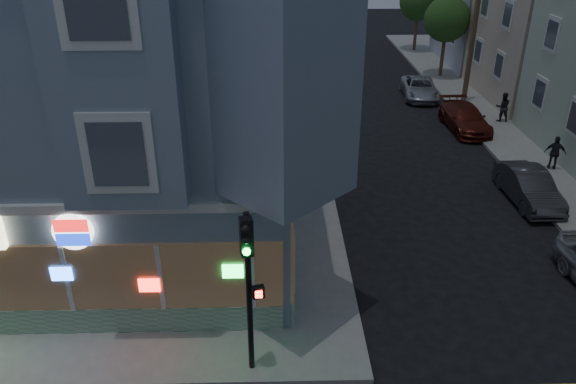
{
  "coord_description": "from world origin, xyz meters",
  "views": [
    {
      "loc": [
        0.61,
        -8.19,
        10.53
      ],
      "look_at": [
        1.01,
        7.17,
        2.75
      ],
      "focal_mm": 35.0,
      "sensor_mm": 36.0,
      "label": 1
    }
  ],
  "objects_px": {
    "pedestrian_a": "(503,107)",
    "parked_car_b": "(529,187)",
    "street_tree_near": "(447,19)",
    "parked_car_c": "(465,118)",
    "street_tree_far": "(419,2)",
    "traffic_signal": "(249,271)",
    "parked_car_d": "(420,88)",
    "pedestrian_b": "(555,153)",
    "utility_pole": "(475,22)"
  },
  "relations": [
    {
      "from": "pedestrian_a",
      "to": "parked_car_b",
      "type": "relative_size",
      "value": 0.39
    },
    {
      "from": "street_tree_near",
      "to": "parked_car_c",
      "type": "bearing_deg",
      "value": -98.31
    },
    {
      "from": "street_tree_far",
      "to": "traffic_signal",
      "type": "relative_size",
      "value": 1.19
    },
    {
      "from": "parked_car_d",
      "to": "traffic_signal",
      "type": "xyz_separation_m",
      "value": [
        -9.66,
        -23.02,
        2.56
      ]
    },
    {
      "from": "pedestrian_b",
      "to": "parked_car_c",
      "type": "height_order",
      "value": "pedestrian_b"
    },
    {
      "from": "utility_pole",
      "to": "pedestrian_a",
      "type": "height_order",
      "value": "utility_pole"
    },
    {
      "from": "pedestrian_a",
      "to": "street_tree_far",
      "type": "bearing_deg",
      "value": -82.05
    },
    {
      "from": "parked_car_b",
      "to": "traffic_signal",
      "type": "xyz_separation_m",
      "value": [
        -10.71,
        -9.08,
        2.5
      ]
    },
    {
      "from": "parked_car_d",
      "to": "street_tree_near",
      "type": "bearing_deg",
      "value": 66.01
    },
    {
      "from": "street_tree_far",
      "to": "parked_car_c",
      "type": "relative_size",
      "value": 1.19
    },
    {
      "from": "street_tree_near",
      "to": "parked_car_c",
      "type": "xyz_separation_m",
      "value": [
        -1.5,
        -10.27,
        -3.29
      ]
    },
    {
      "from": "street_tree_far",
      "to": "parked_car_b",
      "type": "xyz_separation_m",
      "value": [
        -1.5,
        -26.5,
        -3.27
      ]
    },
    {
      "from": "pedestrian_b",
      "to": "street_tree_near",
      "type": "bearing_deg",
      "value": -64.75
    },
    {
      "from": "parked_car_c",
      "to": "traffic_signal",
      "type": "height_order",
      "value": "traffic_signal"
    },
    {
      "from": "utility_pole",
      "to": "pedestrian_b",
      "type": "relative_size",
      "value": 5.92
    },
    {
      "from": "pedestrian_a",
      "to": "parked_car_d",
      "type": "bearing_deg",
      "value": -49.8
    },
    {
      "from": "pedestrian_a",
      "to": "pedestrian_b",
      "type": "xyz_separation_m",
      "value": [
        -0.01,
        -6.31,
        -0.03
      ]
    },
    {
      "from": "parked_car_b",
      "to": "parked_car_d",
      "type": "distance_m",
      "value": 13.97
    },
    {
      "from": "street_tree_far",
      "to": "traffic_signal",
      "type": "height_order",
      "value": "street_tree_far"
    },
    {
      "from": "utility_pole",
      "to": "traffic_signal",
      "type": "xyz_separation_m",
      "value": [
        -12.01,
        -21.59,
        -1.63
      ]
    },
    {
      "from": "utility_pole",
      "to": "pedestrian_b",
      "type": "bearing_deg",
      "value": -84.14
    },
    {
      "from": "pedestrian_a",
      "to": "parked_car_b",
      "type": "xyz_separation_m",
      "value": [
        -2.3,
        -9.14,
        -0.28
      ]
    },
    {
      "from": "street_tree_far",
      "to": "parked_car_b",
      "type": "height_order",
      "value": "street_tree_far"
    },
    {
      "from": "pedestrian_b",
      "to": "parked_car_d",
      "type": "bearing_deg",
      "value": -50.92
    },
    {
      "from": "utility_pole",
      "to": "parked_car_c",
      "type": "xyz_separation_m",
      "value": [
        -1.3,
        -4.27,
        -4.15
      ]
    },
    {
      "from": "utility_pole",
      "to": "pedestrian_a",
      "type": "xyz_separation_m",
      "value": [
        1.0,
        -3.37,
        -3.85
      ]
    },
    {
      "from": "pedestrian_a",
      "to": "parked_car_b",
      "type": "distance_m",
      "value": 9.43
    },
    {
      "from": "street_tree_near",
      "to": "parked_car_d",
      "type": "xyz_separation_m",
      "value": [
        -2.54,
        -4.57,
        -3.33
      ]
    },
    {
      "from": "street_tree_near",
      "to": "pedestrian_a",
      "type": "relative_size",
      "value": 3.34
    },
    {
      "from": "pedestrian_a",
      "to": "traffic_signal",
      "type": "bearing_deg",
      "value": 59.79
    },
    {
      "from": "pedestrian_a",
      "to": "pedestrian_b",
      "type": "bearing_deg",
      "value": 95.24
    },
    {
      "from": "street_tree_far",
      "to": "traffic_signal",
      "type": "distance_m",
      "value": 37.63
    },
    {
      "from": "parked_car_c",
      "to": "utility_pole",
      "type": "bearing_deg",
      "value": 70.53
    },
    {
      "from": "utility_pole",
      "to": "traffic_signal",
      "type": "relative_size",
      "value": 2.02
    },
    {
      "from": "street_tree_near",
      "to": "pedestrian_b",
      "type": "distance_m",
      "value": 15.99
    },
    {
      "from": "pedestrian_a",
      "to": "parked_car_d",
      "type": "height_order",
      "value": "pedestrian_a"
    },
    {
      "from": "utility_pole",
      "to": "street_tree_far",
      "type": "height_order",
      "value": "utility_pole"
    },
    {
      "from": "pedestrian_a",
      "to": "traffic_signal",
      "type": "distance_m",
      "value": 22.5
    },
    {
      "from": "street_tree_near",
      "to": "pedestrian_b",
      "type": "height_order",
      "value": "street_tree_near"
    },
    {
      "from": "pedestrian_a",
      "to": "traffic_signal",
      "type": "relative_size",
      "value": 0.36
    },
    {
      "from": "parked_car_c",
      "to": "parked_car_d",
      "type": "height_order",
      "value": "parked_car_c"
    },
    {
      "from": "traffic_signal",
      "to": "pedestrian_b",
      "type": "bearing_deg",
      "value": 29.77
    },
    {
      "from": "street_tree_far",
      "to": "pedestrian_b",
      "type": "relative_size",
      "value": 3.49
    },
    {
      "from": "pedestrian_b",
      "to": "parked_car_d",
      "type": "height_order",
      "value": "pedestrian_b"
    },
    {
      "from": "pedestrian_a",
      "to": "parked_car_c",
      "type": "relative_size",
      "value": 0.36
    },
    {
      "from": "traffic_signal",
      "to": "parked_car_d",
      "type": "bearing_deg",
      "value": 54.5
    },
    {
      "from": "utility_pole",
      "to": "traffic_signal",
      "type": "distance_m",
      "value": 24.76
    },
    {
      "from": "street_tree_near",
      "to": "traffic_signal",
      "type": "bearing_deg",
      "value": -113.87
    },
    {
      "from": "utility_pole",
      "to": "traffic_signal",
      "type": "bearing_deg",
      "value": -119.08
    },
    {
      "from": "street_tree_far",
      "to": "pedestrian_a",
      "type": "relative_size",
      "value": 3.34
    }
  ]
}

